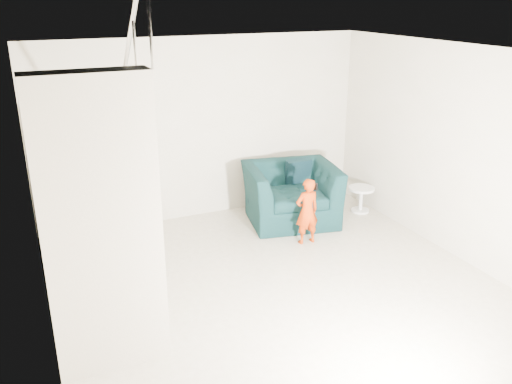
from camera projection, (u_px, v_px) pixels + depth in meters
floor at (287, 297)px, 6.18m from camera, size 5.50×5.50×0.00m
ceiling at (292, 55)px, 5.25m from camera, size 5.50×5.50×0.00m
back_wall at (204, 129)px, 8.07m from camera, size 5.00×0.00×5.00m
front_wall at (494, 321)px, 3.36m from camera, size 5.00×0.00×5.00m
left_wall at (37, 225)px, 4.75m from camera, size 0.00×5.50×5.50m
right_wall at (469, 158)px, 6.67m from camera, size 0.00×5.50×5.50m
armchair at (291, 194)px, 8.12m from camera, size 1.52×1.39×0.86m
toddler at (307, 211)px, 7.37m from camera, size 0.34×0.22×0.93m
side_table at (361, 195)px, 8.50m from camera, size 0.40×0.40×0.40m
staircase at (91, 233)px, 5.56m from camera, size 1.02×3.03×3.62m
cushion at (298, 171)px, 8.37m from camera, size 0.41×0.20×0.41m
throw at (256, 191)px, 7.91m from camera, size 0.05×0.50×0.55m
phone at (316, 187)px, 7.27m from camera, size 0.04×0.05×0.10m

